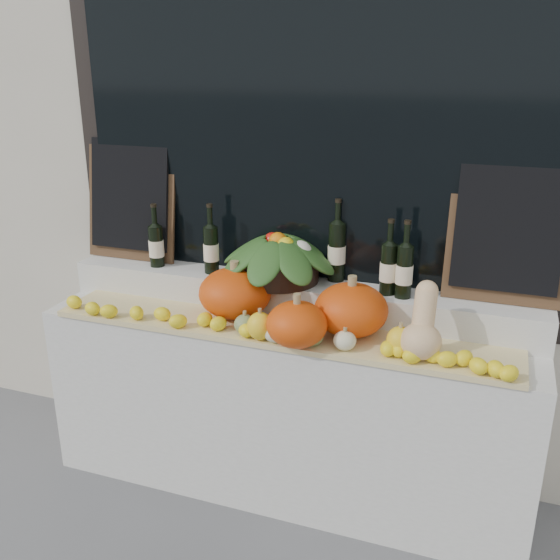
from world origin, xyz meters
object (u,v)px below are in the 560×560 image
at_px(butternut_squash, 422,329).
at_px(wine_bottle_tall, 337,251).
at_px(pumpkin_right, 351,310).
at_px(pumpkin_left, 235,293).
at_px(produce_bowl, 278,256).

relative_size(butternut_squash, wine_bottle_tall, 0.76).
relative_size(pumpkin_right, wine_bottle_tall, 0.81).
xyz_separation_m(pumpkin_right, wine_bottle_tall, (-0.14, 0.29, 0.16)).
relative_size(pumpkin_left, produce_bowl, 0.57).
xyz_separation_m(pumpkin_left, wine_bottle_tall, (0.41, 0.27, 0.16)).
relative_size(produce_bowl, wine_bottle_tall, 1.51).
bearing_deg(pumpkin_right, produce_bowl, 153.98).
bearing_deg(butternut_squash, pumpkin_right, 160.84).
xyz_separation_m(produce_bowl, wine_bottle_tall, (0.26, 0.09, 0.03)).
relative_size(pumpkin_left, butternut_squash, 1.13).
distance_m(butternut_squash, produce_bowl, 0.80).
xyz_separation_m(pumpkin_left, produce_bowl, (0.15, 0.18, 0.14)).
bearing_deg(produce_bowl, pumpkin_right, -26.02).
xyz_separation_m(pumpkin_left, butternut_squash, (0.87, -0.13, 0.01)).
distance_m(pumpkin_left, wine_bottle_tall, 0.51).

